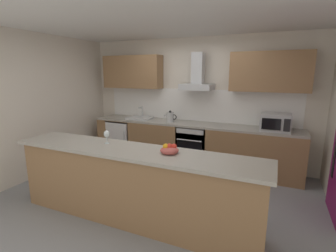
# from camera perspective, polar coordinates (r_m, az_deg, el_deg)

# --- Properties ---
(ground) EXTENTS (5.80, 4.44, 0.02)m
(ground) POSITION_cam_1_polar(r_m,az_deg,el_deg) (4.11, -1.79, -15.51)
(ground) COLOR gray
(ceiling) EXTENTS (5.80, 4.44, 0.02)m
(ceiling) POSITION_cam_1_polar(r_m,az_deg,el_deg) (3.71, -2.08, 23.23)
(ceiling) COLOR white
(wall_back) EXTENTS (5.80, 0.12, 2.60)m
(wall_back) POSITION_cam_1_polar(r_m,az_deg,el_deg) (5.33, 6.47, 5.63)
(wall_back) COLOR silver
(wall_back) RESTS_ON ground
(wall_left) EXTENTS (0.12, 4.44, 2.60)m
(wall_left) POSITION_cam_1_polar(r_m,az_deg,el_deg) (5.24, -27.02, 4.28)
(wall_left) COLOR silver
(wall_left) RESTS_ON ground
(backsplash_tile) EXTENTS (4.08, 0.02, 0.66)m
(backsplash_tile) POSITION_cam_1_polar(r_m,az_deg,el_deg) (5.27, 6.21, 4.80)
(backsplash_tile) COLOR white
(counter_back) EXTENTS (4.23, 0.60, 0.90)m
(counter_back) POSITION_cam_1_polar(r_m,az_deg,el_deg) (5.14, 4.96, -4.24)
(counter_back) COLOR olive
(counter_back) RESTS_ON ground
(counter_island) EXTENTS (3.33, 0.64, 0.96)m
(counter_island) POSITION_cam_1_polar(r_m,az_deg,el_deg) (3.30, -8.09, -13.24)
(counter_island) COLOR olive
(counter_island) RESTS_ON ground
(upper_cabinets) EXTENTS (4.17, 0.32, 0.70)m
(upper_cabinets) POSITION_cam_1_polar(r_m,az_deg,el_deg) (5.08, 5.83, 12.23)
(upper_cabinets) COLOR olive
(oven) EXTENTS (0.60, 0.62, 0.80)m
(oven) POSITION_cam_1_polar(r_m,az_deg,el_deg) (5.09, 5.96, -4.33)
(oven) COLOR slate
(oven) RESTS_ON ground
(refrigerator) EXTENTS (0.58, 0.60, 0.85)m
(refrigerator) POSITION_cam_1_polar(r_m,az_deg,el_deg) (5.82, -10.12, -2.72)
(refrigerator) COLOR white
(refrigerator) RESTS_ON ground
(microwave) EXTENTS (0.50, 0.38, 0.30)m
(microwave) POSITION_cam_1_polar(r_m,az_deg,el_deg) (4.70, 23.37, 0.76)
(microwave) COLOR #B7BABC
(microwave) RESTS_ON counter_back
(sink) EXTENTS (0.50, 0.40, 0.26)m
(sink) POSITION_cam_1_polar(r_m,az_deg,el_deg) (5.49, -6.49, 1.90)
(sink) COLOR silver
(sink) RESTS_ON counter_back
(kettle) EXTENTS (0.29, 0.15, 0.24)m
(kettle) POSITION_cam_1_polar(r_m,az_deg,el_deg) (5.11, 0.50, 2.09)
(kettle) COLOR #B7BABC
(kettle) RESTS_ON counter_back
(range_hood) EXTENTS (0.62, 0.45, 0.72)m
(range_hood) POSITION_cam_1_polar(r_m,az_deg,el_deg) (5.01, 6.77, 10.80)
(range_hood) COLOR #B7BABC
(wine_glass) EXTENTS (0.08, 0.08, 0.18)m
(wine_glass) POSITION_cam_1_polar(r_m,az_deg,el_deg) (3.42, -13.89, -1.90)
(wine_glass) COLOR silver
(wine_glass) RESTS_ON counter_island
(fruit_bowl) EXTENTS (0.22, 0.22, 0.13)m
(fruit_bowl) POSITION_cam_1_polar(r_m,az_deg,el_deg) (2.94, 0.34, -5.43)
(fruit_bowl) COLOR #B24C47
(fruit_bowl) RESTS_ON counter_island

